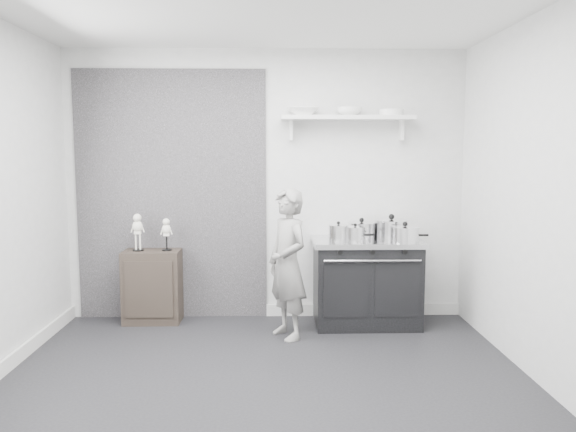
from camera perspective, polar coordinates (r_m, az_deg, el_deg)
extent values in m
plane|color=black|center=(4.22, -2.43, -17.02)|extent=(4.00, 4.00, 0.00)
cube|color=beige|center=(5.68, -2.24, 3.13)|extent=(4.00, 0.02, 2.70)
cube|color=beige|center=(2.10, -3.31, -2.70)|extent=(4.00, 0.02, 2.70)
cube|color=beige|center=(4.34, 24.91, 1.48)|extent=(0.02, 3.60, 2.70)
cube|color=black|center=(5.76, -11.73, 2.05)|extent=(1.90, 0.02, 2.50)
cube|color=silver|center=(5.95, 7.62, -9.38)|extent=(2.00, 0.03, 0.12)
cube|color=silver|center=(5.60, 6.05, 9.91)|extent=(1.30, 0.26, 0.04)
cube|color=silver|center=(5.62, 0.31, 8.71)|extent=(0.03, 0.12, 0.20)
cube|color=silver|center=(5.76, 11.44, 8.52)|extent=(0.03, 0.12, 0.20)
cube|color=black|center=(5.58, 7.95, -6.89)|extent=(0.99, 0.60, 0.80)
cube|color=silver|center=(5.50, 8.02, -2.60)|extent=(1.05, 0.64, 0.05)
cube|color=black|center=(5.25, 5.90, -7.48)|extent=(0.42, 0.02, 0.52)
cube|color=black|center=(5.34, 11.04, -7.35)|extent=(0.42, 0.02, 0.52)
cylinder|color=silver|center=(5.20, 8.60, -4.52)|extent=(0.90, 0.02, 0.02)
cylinder|color=black|center=(5.16, 5.31, -3.67)|extent=(0.04, 0.03, 0.04)
cylinder|color=black|center=(5.20, 8.58, -3.63)|extent=(0.04, 0.03, 0.04)
cylinder|color=black|center=(5.26, 11.79, -3.58)|extent=(0.04, 0.03, 0.04)
cube|color=black|center=(5.76, -13.60, -6.96)|extent=(0.55, 0.32, 0.72)
imported|color=gray|center=(5.08, -0.04, -4.90)|extent=(0.53, 0.59, 1.36)
cylinder|color=silver|center=(5.35, 5.14, -1.79)|extent=(0.19, 0.19, 0.14)
cylinder|color=silver|center=(5.34, 5.14, -0.98)|extent=(0.19, 0.19, 0.01)
sphere|color=black|center=(5.34, 5.15, -0.72)|extent=(0.03, 0.03, 0.03)
cylinder|color=black|center=(5.37, 6.55, -1.78)|extent=(0.10, 0.02, 0.02)
cylinder|color=silver|center=(5.58, 7.48, -1.50)|extent=(0.26, 0.26, 0.13)
cylinder|color=silver|center=(5.57, 7.49, -0.74)|extent=(0.27, 0.27, 0.01)
sphere|color=black|center=(5.57, 7.49, -0.42)|extent=(0.05, 0.05, 0.05)
cylinder|color=black|center=(5.61, 9.21, -1.49)|extent=(0.10, 0.02, 0.02)
cylinder|color=silver|center=(5.63, 10.45, -1.34)|extent=(0.32, 0.32, 0.16)
cylinder|color=silver|center=(5.62, 10.47, -0.45)|extent=(0.33, 0.33, 0.02)
sphere|color=black|center=(5.61, 10.47, -0.08)|extent=(0.06, 0.06, 0.06)
cylinder|color=black|center=(5.67, 12.43, -1.33)|extent=(0.10, 0.02, 0.02)
cylinder|color=silver|center=(5.35, 11.78, -1.93)|extent=(0.26, 0.26, 0.13)
cylinder|color=silver|center=(5.34, 11.80, -1.14)|extent=(0.27, 0.27, 0.01)
sphere|color=black|center=(5.34, 11.81, -0.81)|extent=(0.05, 0.05, 0.05)
cylinder|color=black|center=(5.40, 13.56, -1.91)|extent=(0.10, 0.02, 0.02)
cylinder|color=silver|center=(5.33, 6.83, -1.91)|extent=(0.18, 0.18, 0.13)
cylinder|color=silver|center=(5.32, 6.84, -1.17)|extent=(0.18, 0.18, 0.01)
sphere|color=black|center=(5.32, 6.85, -0.91)|extent=(0.03, 0.03, 0.03)
cylinder|color=black|center=(5.35, 8.21, -1.90)|extent=(0.10, 0.02, 0.02)
imported|color=white|center=(5.56, 1.55, 10.56)|extent=(0.31, 0.31, 0.08)
imported|color=white|center=(5.61, 6.25, 10.50)|extent=(0.25, 0.25, 0.08)
cylinder|color=white|center=(5.68, 10.45, 10.30)|extent=(0.24, 0.24, 0.06)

